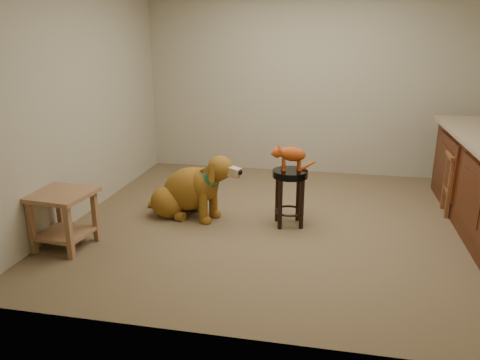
% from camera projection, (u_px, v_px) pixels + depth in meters
% --- Properties ---
extents(floor, '(4.50, 4.00, 0.01)m').
position_uv_depth(floor, '(291.00, 224.00, 4.89)').
color(floor, brown).
rests_on(floor, ground).
extents(room_shell, '(4.54, 4.04, 2.62)m').
position_uv_depth(room_shell, '(297.00, 59.00, 4.39)').
color(room_shell, '#A59F85').
rests_on(room_shell, ground).
extents(padded_stool, '(0.37, 0.37, 0.59)m').
position_uv_depth(padded_stool, '(290.00, 186.00, 4.75)').
color(padded_stool, black).
rests_on(padded_stool, ground).
extents(wood_stool, '(0.39, 0.39, 0.67)m').
position_uv_depth(wood_stool, '(462.00, 184.00, 5.04)').
color(wood_stool, brown).
rests_on(wood_stool, ground).
extents(side_table, '(0.56, 0.56, 0.53)m').
position_uv_depth(side_table, '(63.00, 211.00, 4.26)').
color(side_table, '#8D6441').
rests_on(side_table, ground).
extents(golden_retriever, '(1.16, 0.71, 0.77)m').
position_uv_depth(golden_retriever, '(189.00, 191.00, 5.02)').
color(golden_retriever, brown).
rests_on(golden_retriever, ground).
extents(tabby_kitten, '(0.44, 0.26, 0.29)m').
position_uv_depth(tabby_kitten, '(290.00, 155.00, 4.65)').
color(tabby_kitten, '#A23C10').
rests_on(tabby_kitten, padded_stool).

